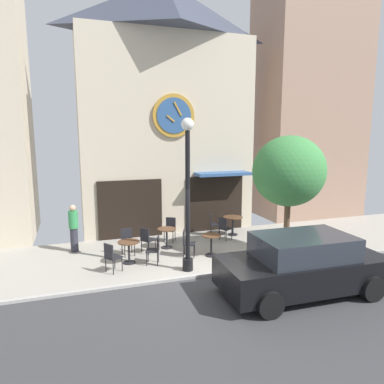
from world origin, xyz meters
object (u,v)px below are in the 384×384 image
cafe_table_leftmost (167,235)px  cafe_chair_near_tree (213,223)px  street_tree (289,171)px  cafe_chair_left_end (111,255)px  cafe_chair_facing_street (155,248)px  cafe_chair_curbside (170,227)px  cafe_table_center (211,242)px  cafe_chair_corner (187,241)px  cafe_table_rightmost (233,221)px  cafe_chair_under_awning (127,239)px  cafe_table_near_door (129,248)px  pedestrian_green (74,228)px  street_lamp (188,195)px  parked_car_black (302,265)px  cafe_chair_near_lamp (147,238)px  cafe_chair_outer (224,227)px

cafe_table_leftmost → cafe_chair_near_tree: size_ratio=0.80×
street_tree → cafe_chair_near_tree: (-1.49, 2.94, -2.33)m
cafe_chair_left_end → cafe_chair_facing_street: (1.38, 0.26, 0.00)m
cafe_chair_curbside → cafe_table_center: bearing=-67.2°
cafe_chair_corner → street_tree: bearing=-15.7°
cafe_chair_corner → cafe_chair_curbside: same height
cafe_chair_near_tree → cafe_chair_left_end: size_ratio=1.00×
cafe_table_rightmost → cafe_chair_under_awning: bearing=-167.4°
street_tree → cafe_chair_under_awning: 5.88m
cafe_table_near_door → cafe_table_rightmost: cafe_table_rightmost is taller
cafe_chair_near_tree → pedestrian_green: size_ratio=0.54×
street_lamp → street_tree: (3.59, 0.25, 0.56)m
street_tree → parked_car_black: bearing=-115.5°
street_tree → cafe_chair_left_end: (-5.79, 0.31, -2.33)m
parked_car_black → cafe_chair_corner: bearing=119.2°
street_lamp → cafe_table_rightmost: 4.51m
cafe_chair_near_lamp → parked_car_black: 5.38m
pedestrian_green → parked_car_black: bearing=-43.6°
cafe_table_rightmost → cafe_chair_outer: size_ratio=0.87×
cafe_table_near_door → parked_car_black: (3.92, -3.57, 0.26)m
cafe_table_center → street_tree: bearing=-16.2°
cafe_chair_curbside → cafe_table_leftmost: bearing=-113.5°
cafe_table_near_door → cafe_chair_outer: bearing=18.2°
cafe_table_near_door → cafe_chair_facing_street: size_ratio=0.80×
cafe_chair_near_tree → cafe_chair_facing_street: bearing=-140.9°
street_lamp → cafe_chair_left_end: 2.88m
cafe_chair_corner → cafe_chair_facing_street: size_ratio=1.00×
street_lamp → cafe_table_rightmost: street_lamp is taller
cafe_chair_under_awning → cafe_chair_curbside: bearing=30.0°
street_tree → cafe_chair_outer: 3.46m
street_lamp → cafe_chair_near_tree: (2.10, 3.19, -1.77)m
cafe_chair_near_tree → parked_car_black: bearing=-87.7°
cafe_table_leftmost → cafe_chair_facing_street: bearing=-117.6°
cafe_chair_facing_street → cafe_table_center: bearing=4.2°
cafe_chair_near_tree → cafe_chair_curbside: (-1.83, -0.16, 0.00)m
cafe_table_leftmost → pedestrian_green: pedestrian_green is taller
street_lamp → pedestrian_green: size_ratio=2.72×
cafe_chair_facing_street → parked_car_black: parked_car_black is taller
street_lamp → cafe_chair_near_lamp: (-0.86, 1.93, -1.77)m
cafe_chair_under_awning → cafe_table_rightmost: bearing=12.6°
cafe_chair_under_awning → street_lamp: bearing=-52.8°
street_lamp → cafe_table_center: street_lamp is taller
cafe_table_center → cafe_chair_near_tree: bearing=66.7°
cafe_chair_curbside → cafe_table_rightmost: bearing=-1.1°
cafe_table_leftmost → cafe_chair_outer: size_ratio=0.80×
cafe_table_center → cafe_chair_corner: cafe_chair_corner is taller
cafe_chair_under_awning → cafe_chair_outer: (3.79, 0.44, 0.00)m
cafe_chair_near_lamp → cafe_chair_curbside: bearing=44.1°
cafe_chair_corner → parked_car_black: (1.99, -3.56, 0.23)m
street_tree → cafe_table_rightmost: bearing=104.3°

